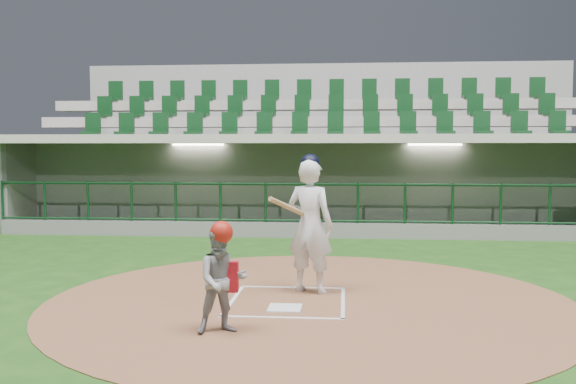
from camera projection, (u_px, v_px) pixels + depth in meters
name	position (u px, v px, depth m)	size (l,w,h in m)	color
ground	(289.00, 297.00, 9.00)	(120.00, 120.00, 0.00)	#193F12
dirt_circle	(310.00, 301.00, 8.78)	(7.20, 7.20, 0.01)	brown
home_plate	(285.00, 308.00, 8.31)	(0.43, 0.43, 0.02)	silver
batter_box_chalk	(288.00, 301.00, 8.70)	(1.55, 1.80, 0.01)	white
dugout_structure	(317.00, 191.00, 16.73)	(16.40, 3.70, 3.00)	gray
seating_deck	(320.00, 169.00, 19.74)	(17.00, 6.72, 5.15)	gray
batter	(310.00, 224.00, 9.20)	(0.95, 0.99, 2.00)	white
catcher	(222.00, 278.00, 7.21)	(0.70, 0.63, 1.27)	gray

